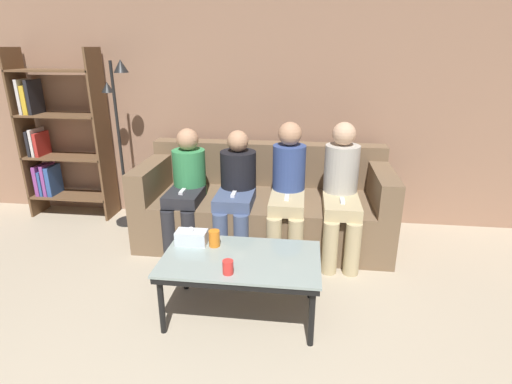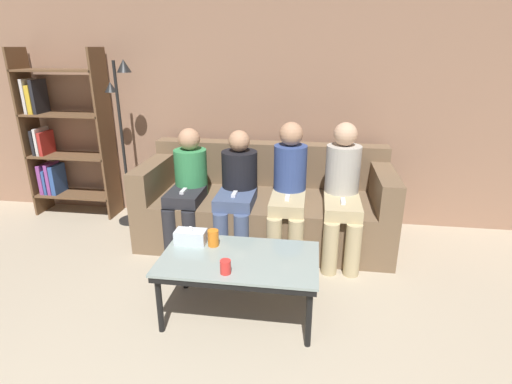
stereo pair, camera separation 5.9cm
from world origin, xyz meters
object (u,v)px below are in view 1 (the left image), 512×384
(seated_person_left_end, at_px, (186,185))
(seated_person_mid_left, at_px, (236,187))
(couch, at_px, (264,206))
(coffee_table, at_px, (241,263))
(cup_near_left, at_px, (214,238))
(tissue_box, at_px, (192,237))
(seated_person_right_end, at_px, (341,188))
(seated_person_mid_right, at_px, (288,186))
(standing_lamp, at_px, (120,128))
(cup_near_right, at_px, (228,267))
(bookshelf, at_px, (55,139))

(seated_person_left_end, bearing_deg, seated_person_mid_left, 0.13)
(couch, distance_m, coffee_table, 1.24)
(cup_near_left, bearing_deg, tissue_box, 175.76)
(coffee_table, distance_m, seated_person_right_end, 1.26)
(coffee_table, height_order, seated_person_mid_right, seated_person_mid_right)
(cup_near_left, height_order, seated_person_right_end, seated_person_right_end)
(coffee_table, relative_size, standing_lamp, 0.63)
(cup_near_right, distance_m, seated_person_left_end, 1.38)
(cup_near_right, height_order, seated_person_left_end, seated_person_left_end)
(cup_near_right, height_order, seated_person_mid_right, seated_person_mid_right)
(cup_near_right, relative_size, seated_person_mid_right, 0.08)
(coffee_table, bearing_deg, seated_person_mid_left, 101.40)
(cup_near_right, distance_m, bookshelf, 2.85)
(tissue_box, distance_m, bookshelf, 2.37)
(couch, relative_size, seated_person_left_end, 2.13)
(couch, distance_m, seated_person_mid_right, 0.44)
(seated_person_mid_left, bearing_deg, bookshelf, 165.25)
(standing_lamp, distance_m, seated_person_mid_left, 1.37)
(seated_person_left_end, bearing_deg, bookshelf, 161.17)
(coffee_table, relative_size, cup_near_left, 9.01)
(tissue_box, relative_size, bookshelf, 0.12)
(seated_person_left_end, bearing_deg, cup_near_right, -63.04)
(seated_person_left_end, bearing_deg, seated_person_right_end, -0.54)
(couch, xyz_separation_m, seated_person_mid_right, (0.23, -0.23, 0.30))
(couch, distance_m, seated_person_right_end, 0.80)
(coffee_table, xyz_separation_m, seated_person_right_end, (0.72, 1.00, 0.22))
(bookshelf, bearing_deg, couch, -7.92)
(standing_lamp, distance_m, seated_person_left_end, 0.97)
(cup_near_right, distance_m, seated_person_mid_right, 1.26)
(coffee_table, xyz_separation_m, bookshelf, (-2.26, 1.55, 0.45))
(coffee_table, bearing_deg, couch, 88.72)
(seated_person_left_end, height_order, seated_person_mid_left, seated_person_left_end)
(seated_person_right_end, bearing_deg, cup_near_right, -122.50)
(coffee_table, bearing_deg, seated_person_mid_right, 75.47)
(cup_near_right, bearing_deg, seated_person_left_end, 116.96)
(couch, relative_size, coffee_table, 2.18)
(seated_person_right_end, bearing_deg, seated_person_mid_left, 179.13)
(cup_near_right, bearing_deg, cup_near_left, 115.28)
(couch, relative_size, tissue_box, 10.54)
(standing_lamp, bearing_deg, couch, -6.83)
(standing_lamp, relative_size, seated_person_mid_left, 1.54)
(seated_person_mid_left, bearing_deg, seated_person_mid_right, -1.33)
(tissue_box, relative_size, standing_lamp, 0.13)
(seated_person_mid_left, distance_m, seated_person_right_end, 0.93)
(bookshelf, bearing_deg, tissue_box, -36.78)
(tissue_box, relative_size, seated_person_right_end, 0.19)
(coffee_table, relative_size, bookshelf, 0.60)
(cup_near_left, distance_m, seated_person_mid_left, 0.88)
(seated_person_left_end, relative_size, seated_person_right_end, 0.92)
(seated_person_mid_right, bearing_deg, seated_person_mid_left, 178.67)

